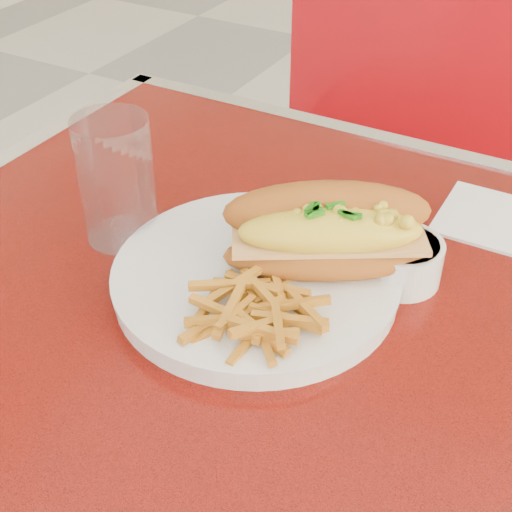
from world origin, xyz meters
The scene contains 10 objects.
diner_table centered at (0.00, 0.00, 0.61)m, with size 1.23×0.83×0.77m.
booth_bench_far centered at (0.00, 0.81, 0.29)m, with size 1.20×0.51×0.90m.
dinner_plate centered at (-0.17, 0.02, 0.78)m, with size 0.39×0.39×0.02m.
mac_hoagie centered at (-0.11, 0.06, 0.83)m, with size 0.24×0.20×0.10m.
fries_pile centered at (-0.13, -0.05, 0.81)m, with size 0.11×0.10×0.03m, color orange, non-canonical shape.
fork centered at (-0.11, -0.02, 0.79)m, with size 0.04×0.16×0.00m.
gravy_ramekin centered at (-0.04, 0.10, 0.80)m, with size 0.10×0.10×0.05m.
sauce_cup_left centered at (-0.18, 0.09, 0.78)m, with size 0.07×0.07×0.03m.
water_tumbler centered at (-0.35, 0.02, 0.84)m, with size 0.08×0.08×0.15m, color #ACCBDE.
paper_napkin centered at (0.02, 0.26, 0.77)m, with size 0.13×0.13×0.00m, color white.
Camera 1 is at (0.12, -0.49, 1.25)m, focal length 50.00 mm.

